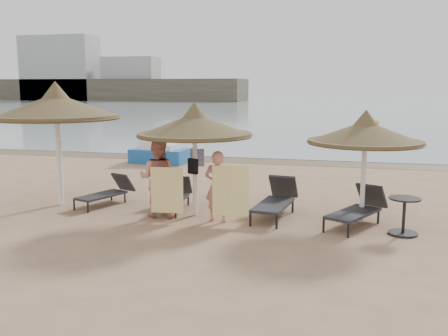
# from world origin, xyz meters

# --- Properties ---
(ground) EXTENTS (160.00, 160.00, 0.00)m
(ground) POSITION_xyz_m (0.00, 0.00, 0.00)
(ground) COLOR #A37A59
(ground) RESTS_ON ground
(sea) EXTENTS (200.00, 140.00, 0.03)m
(sea) POSITION_xyz_m (0.00, 80.00, 0.01)
(sea) COLOR gray
(sea) RESTS_ON ground
(wet_sand_strip) EXTENTS (200.00, 1.60, 0.01)m
(wet_sand_strip) POSITION_xyz_m (0.00, 9.40, 0.00)
(wet_sand_strip) COLOR brown
(wet_sand_strip) RESTS_ON ground
(far_shore) EXTENTS (150.00, 54.80, 12.00)m
(far_shore) POSITION_xyz_m (-25.10, 77.82, 2.91)
(far_shore) COLOR #585144
(far_shore) RESTS_ON ground
(palapa_left) EXTENTS (3.14, 3.14, 3.11)m
(palapa_left) POSITION_xyz_m (-3.76, 0.94, 2.48)
(palapa_left) COLOR white
(palapa_left) RESTS_ON ground
(palapa_center) EXTENTS (2.66, 2.66, 2.64)m
(palapa_center) POSITION_xyz_m (-0.15, 0.78, 2.10)
(palapa_center) COLOR white
(palapa_center) RESTS_ON ground
(palapa_right) EXTENTS (2.52, 2.52, 2.49)m
(palapa_right) POSITION_xyz_m (3.62, 1.14, 1.99)
(palapa_right) COLOR white
(palapa_right) RESTS_ON ground
(lounger_far_left) EXTENTS (1.06, 1.72, 0.73)m
(lounger_far_left) POSITION_xyz_m (-2.63, 1.28, 0.33)
(lounger_far_left) COLOR black
(lounger_far_left) RESTS_ON ground
(lounger_near_left) EXTENTS (0.68, 1.69, 0.74)m
(lounger_near_left) POSITION_xyz_m (-0.82, 1.25, 0.33)
(lounger_near_left) COLOR black
(lounger_near_left) RESTS_ON ground
(lounger_near_right) EXTENTS (0.88, 2.01, 0.87)m
(lounger_near_right) POSITION_xyz_m (1.70, 1.18, 0.39)
(lounger_near_right) COLOR black
(lounger_near_right) RESTS_ON ground
(lounger_far_right) EXTENTS (1.39, 1.92, 0.83)m
(lounger_far_right) POSITION_xyz_m (3.54, 0.85, 0.37)
(lounger_far_right) COLOR black
(lounger_far_right) RESTS_ON ground
(side_table) EXTENTS (0.63, 0.63, 0.77)m
(side_table) POSITION_xyz_m (4.42, 0.34, 0.36)
(side_table) COLOR black
(side_table) RESTS_ON ground
(person_left) EXTENTS (1.03, 0.74, 2.10)m
(person_left) POSITION_xyz_m (-0.95, 0.46, 1.05)
(person_left) COLOR tan
(person_left) RESTS_ON ground
(person_right) EXTENTS (0.86, 0.57, 1.85)m
(person_right) POSITION_xyz_m (0.49, 0.39, 0.93)
(person_right) COLOR tan
(person_right) RESTS_ON ground
(towel_left) EXTENTS (0.74, 0.09, 1.03)m
(towel_left) POSITION_xyz_m (-0.60, 0.11, 0.71)
(towel_left) COLOR yellow
(towel_left) RESTS_ON ground
(towel_right) EXTENTS (0.78, 0.11, 1.10)m
(towel_right) POSITION_xyz_m (0.84, 0.14, 0.76)
(towel_right) COLOR yellow
(towel_right) RESTS_ON ground
(bag_patterned) EXTENTS (0.34, 0.21, 0.41)m
(bag_patterned) POSITION_xyz_m (-0.15, 0.96, 1.34)
(bag_patterned) COLOR silver
(bag_patterned) RESTS_ON ground
(bag_dark) EXTENTS (0.26, 0.17, 0.35)m
(bag_dark) POSITION_xyz_m (-0.15, 0.62, 1.19)
(bag_dark) COLOR black
(bag_dark) RESTS_ON ground
(pedal_boat) EXTENTS (2.28, 1.48, 1.01)m
(pedal_boat) POSITION_xyz_m (-3.86, 8.09, 0.38)
(pedal_boat) COLOR #1958A5
(pedal_boat) RESTS_ON ground
(buoy_left) EXTENTS (0.32, 0.32, 0.32)m
(buoy_left) POSITION_xyz_m (-5.34, 24.75, 0.16)
(buoy_left) COLOR yellow
(buoy_left) RESTS_ON ground
(buoy_mid) EXTENTS (0.36, 0.36, 0.36)m
(buoy_mid) POSITION_xyz_m (5.47, 29.72, 0.18)
(buoy_mid) COLOR yellow
(buoy_mid) RESTS_ON ground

